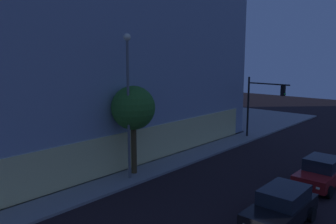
{
  "coord_description": "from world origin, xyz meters",
  "views": [
    {
      "loc": [
        -4.86,
        -7.97,
        7.69
      ],
      "look_at": [
        9.44,
        4.81,
        4.54
      ],
      "focal_mm": 36.51,
      "sensor_mm": 36.0,
      "label": 1
    }
  ],
  "objects_px": {
    "sidewalk_tree": "(133,109)",
    "car_red": "(321,173)",
    "car_black": "(281,207)",
    "street_lamp_sidewalk": "(128,91)",
    "modern_building": "(40,28)",
    "traffic_light_far_corner": "(261,99)"
  },
  "relations": [
    {
      "from": "sidewalk_tree",
      "to": "car_black",
      "type": "distance_m",
      "value": 10.59
    },
    {
      "from": "street_lamp_sidewalk",
      "to": "sidewalk_tree",
      "type": "relative_size",
      "value": 1.55
    },
    {
      "from": "car_red",
      "to": "modern_building",
      "type": "bearing_deg",
      "value": 101.84
    },
    {
      "from": "modern_building",
      "to": "car_red",
      "type": "xyz_separation_m",
      "value": [
        4.82,
        -23.0,
        -9.23
      ]
    },
    {
      "from": "modern_building",
      "to": "car_black",
      "type": "bearing_deg",
      "value": -93.02
    },
    {
      "from": "traffic_light_far_corner",
      "to": "street_lamp_sidewalk",
      "type": "xyz_separation_m",
      "value": [
        -15.07,
        1.15,
        1.77
      ]
    },
    {
      "from": "sidewalk_tree",
      "to": "car_red",
      "type": "bearing_deg",
      "value": -58.58
    },
    {
      "from": "car_black",
      "to": "street_lamp_sidewalk",
      "type": "bearing_deg",
      "value": 94.62
    },
    {
      "from": "modern_building",
      "to": "traffic_light_far_corner",
      "type": "relative_size",
      "value": 5.25
    },
    {
      "from": "car_black",
      "to": "car_red",
      "type": "relative_size",
      "value": 1.1
    },
    {
      "from": "sidewalk_tree",
      "to": "car_red",
      "type": "relative_size",
      "value": 1.39
    },
    {
      "from": "modern_building",
      "to": "sidewalk_tree",
      "type": "height_order",
      "value": "modern_building"
    },
    {
      "from": "sidewalk_tree",
      "to": "traffic_light_far_corner",
      "type": "bearing_deg",
      "value": -6.64
    },
    {
      "from": "traffic_light_far_corner",
      "to": "sidewalk_tree",
      "type": "distance_m",
      "value": 14.32
    },
    {
      "from": "street_lamp_sidewalk",
      "to": "car_black",
      "type": "bearing_deg",
      "value": -85.38
    },
    {
      "from": "traffic_light_far_corner",
      "to": "car_red",
      "type": "bearing_deg",
      "value": -135.54
    },
    {
      "from": "traffic_light_far_corner",
      "to": "car_black",
      "type": "relative_size",
      "value": 1.25
    },
    {
      "from": "street_lamp_sidewalk",
      "to": "car_red",
      "type": "xyz_separation_m",
      "value": [
        6.82,
        -9.25,
        -4.74
      ]
    },
    {
      "from": "street_lamp_sidewalk",
      "to": "car_red",
      "type": "height_order",
      "value": "street_lamp_sidewalk"
    },
    {
      "from": "modern_building",
      "to": "car_red",
      "type": "relative_size",
      "value": 7.21
    },
    {
      "from": "street_lamp_sidewalk",
      "to": "modern_building",
      "type": "bearing_deg",
      "value": 81.76
    },
    {
      "from": "modern_building",
      "to": "traffic_light_far_corner",
      "type": "xyz_separation_m",
      "value": [
        13.08,
        -14.9,
        -6.25
      ]
    }
  ]
}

